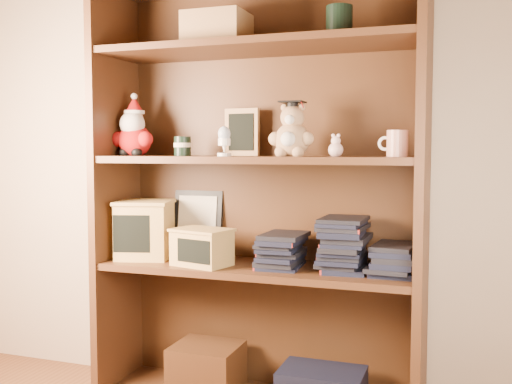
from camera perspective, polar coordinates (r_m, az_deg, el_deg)
bookcase at (r=2.22m, az=0.37°, el=-0.97°), size 1.20×0.35×1.60m
shelf_lower at (r=2.21m, az=-0.00°, el=-7.33°), size 1.14×0.33×0.02m
shelf_upper at (r=2.17m, az=-0.00°, el=3.10°), size 1.14×0.33×0.02m
santa_plush at (r=2.37m, az=-11.57°, el=5.60°), size 0.18×0.13×0.25m
teachers_tin at (r=2.28m, az=-7.01°, el=4.37°), size 0.07×0.07×0.07m
chalkboard_plaque at (r=2.31m, az=-1.34°, el=5.64°), size 0.14×0.08×0.18m
egg_cup at (r=2.13m, az=-3.04°, el=4.96°), size 0.05×0.05×0.11m
grad_teddy_bear at (r=2.12m, az=3.44°, el=5.46°), size 0.16×0.14×0.20m
pink_figurine at (r=2.09m, az=7.60°, el=4.21°), size 0.05×0.05×0.08m
teacher_mug at (r=2.06m, az=13.25°, el=4.52°), size 0.10×0.07×0.09m
certificate_frame at (r=2.43m, az=-5.57°, el=-2.92°), size 0.21×0.05×0.26m
treats_box at (r=2.38m, az=-10.55°, el=-3.48°), size 0.25×0.25×0.22m
pencils_box at (r=2.20m, az=-5.18°, el=-5.22°), size 0.24×0.19×0.14m
book_stack_left at (r=2.17m, az=2.38°, el=-5.50°), size 0.14×0.20×0.13m
book_stack_mid at (r=2.11m, az=8.35°, el=-4.93°), size 0.14×0.20×0.19m
book_stack_right at (r=2.09m, az=12.92°, el=-6.40°), size 0.14×0.20×0.10m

